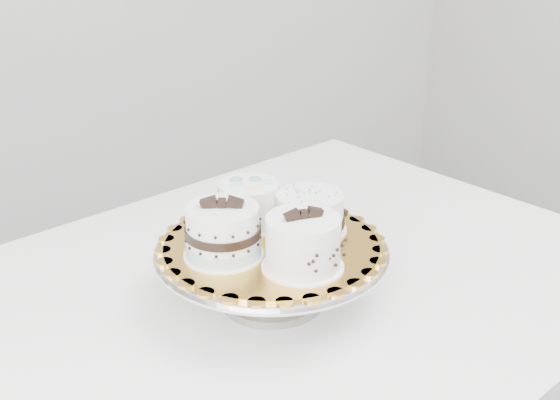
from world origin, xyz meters
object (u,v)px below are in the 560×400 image
table (249,336)px  cake_banded (223,233)px  cake_dots (249,204)px  cake_board (272,245)px  cake_stand (272,264)px  cake_ribbon (310,213)px  cake_swirl (303,244)px

table → cake_banded: size_ratio=9.90×
cake_banded → table: bearing=58.0°
cake_banded → cake_dots: (0.08, 0.07, 0.00)m
cake_dots → cake_board: bearing=-100.6°
cake_stand → cake_dots: (0.01, 0.07, 0.07)m
cake_banded → cake_ribbon: size_ratio=1.18×
cake_banded → cake_ribbon: cake_banded is taller
cake_board → cake_banded: 0.08m
cake_board → cake_swirl: cake_swirl is taller
cake_board → cake_banded: cake_banded is taller
cake_ribbon → cake_stand: bearing=176.3°
table → cake_board: (0.02, -0.03, 0.17)m
cake_board → cake_ribbon: size_ratio=2.64×
table → cake_stand: size_ratio=4.06×
table → cake_board: 0.17m
cake_stand → cake_swirl: size_ratio=2.85×
cake_dots → cake_ribbon: cake_dots is taller
cake_board → cake_stand: bearing=180.0°
cake_board → cake_banded: size_ratio=2.24×
cake_stand → cake_board: cake_board is taller
cake_board → cake_ribbon: bearing=5.7°
cake_board → cake_banded: bearing=175.5°
cake_stand → cake_swirl: 0.11m
cake_board → cake_dots: 0.08m
table → cake_swirl: bearing=-88.2°
table → cake_ribbon: bearing=-23.2°
cake_dots → cake_swirl: bearing=-98.6°
cake_swirl → cake_banded: bearing=142.3°
cake_board → cake_swirl: 0.09m
cake_stand → cake_dots: size_ratio=3.01×
cake_dots → cake_ribbon: 0.09m
cake_stand → cake_banded: (-0.07, 0.01, 0.07)m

